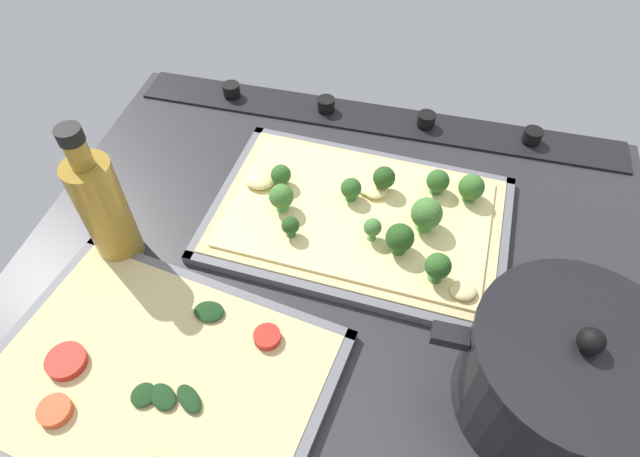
% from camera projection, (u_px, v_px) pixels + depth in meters
% --- Properties ---
extents(ground_plane, '(0.80, 0.69, 0.03)m').
position_uv_depth(ground_plane, '(331.00, 282.00, 0.68)').
color(ground_plane, '#28282B').
extents(stove_control_panel, '(0.77, 0.07, 0.03)m').
position_uv_depth(stove_control_panel, '(375.00, 117.00, 0.86)').
color(stove_control_panel, black).
rests_on(stove_control_panel, ground_plane).
extents(baking_tray_front, '(0.40, 0.28, 0.01)m').
position_uv_depth(baking_tray_front, '(358.00, 220.00, 0.72)').
color(baking_tray_front, slate).
rests_on(baking_tray_front, ground_plane).
extents(broccoli_pizza, '(0.38, 0.26, 0.06)m').
position_uv_depth(broccoli_pizza, '(365.00, 214.00, 0.71)').
color(broccoli_pizza, '#D3B77F').
rests_on(broccoli_pizza, baking_tray_front).
extents(baking_tray_back, '(0.40, 0.32, 0.01)m').
position_uv_depth(baking_tray_back, '(156.00, 381.00, 0.58)').
color(baking_tray_back, slate).
rests_on(baking_tray_back, ground_plane).
extents(veggie_pizza_back, '(0.37, 0.29, 0.02)m').
position_uv_depth(veggie_pizza_back, '(154.00, 380.00, 0.57)').
color(veggie_pizza_back, '#D2BD80').
rests_on(veggie_pizza_back, baking_tray_back).
extents(cooking_pot, '(0.26, 0.19, 0.15)m').
position_uv_depth(cooking_pot, '(562.00, 377.00, 0.52)').
color(cooking_pot, black).
rests_on(cooking_pot, ground_plane).
extents(oil_bottle, '(0.05, 0.05, 0.20)m').
position_uv_depth(oil_bottle, '(104.00, 208.00, 0.63)').
color(oil_bottle, olive).
rests_on(oil_bottle, ground_plane).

